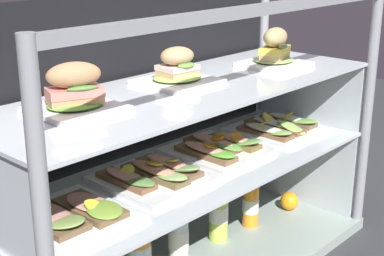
{
  "coord_description": "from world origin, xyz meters",
  "views": [
    {
      "loc": [
        -1.18,
        -1.08,
        1.02
      ],
      "look_at": [
        0.0,
        0.0,
        0.5
      ],
      "focal_mm": 54.12,
      "sensor_mm": 36.0,
      "label": 1
    }
  ],
  "objects_px": {
    "plated_roll_sandwich_near_right_corner": "(177,71)",
    "open_sandwich_tray_far_left": "(218,148)",
    "plated_roll_sandwich_mid_right": "(75,94)",
    "juice_bottle_front_second": "(218,211)",
    "open_sandwich_tray_mid_right": "(277,128)",
    "juice_bottle_front_fourth": "(178,232)",
    "juice_bottle_tucked_behind": "(251,202)",
    "open_sandwich_tray_center": "(153,175)",
    "juice_bottle_back_left": "(139,252)",
    "orange_fruit_beside_bottles": "(288,201)",
    "open_sandwich_tray_far_right": "(71,215)",
    "plated_roll_sandwich_far_right": "(275,53)"
  },
  "relations": [
    {
      "from": "open_sandwich_tray_mid_right",
      "to": "juice_bottle_back_left",
      "type": "relative_size",
      "value": 1.23
    },
    {
      "from": "juice_bottle_front_second",
      "to": "open_sandwich_tray_center",
      "type": "bearing_deg",
      "value": -172.61
    },
    {
      "from": "open_sandwich_tray_center",
      "to": "open_sandwich_tray_far_left",
      "type": "xyz_separation_m",
      "value": [
        0.29,
        0.01,
        0.0
      ]
    },
    {
      "from": "open_sandwich_tray_far_left",
      "to": "juice_bottle_front_fourth",
      "type": "bearing_deg",
      "value": 158.04
    },
    {
      "from": "open_sandwich_tray_far_right",
      "to": "open_sandwich_tray_mid_right",
      "type": "bearing_deg",
      "value": 1.6
    },
    {
      "from": "plated_roll_sandwich_far_right",
      "to": "plated_roll_sandwich_near_right_corner",
      "type": "bearing_deg",
      "value": 170.08
    },
    {
      "from": "plated_roll_sandwich_mid_right",
      "to": "plated_roll_sandwich_near_right_corner",
      "type": "relative_size",
      "value": 0.97
    },
    {
      "from": "open_sandwich_tray_center",
      "to": "orange_fruit_beside_bottles",
      "type": "bearing_deg",
      "value": -0.22
    },
    {
      "from": "plated_roll_sandwich_near_right_corner",
      "to": "open_sandwich_tray_mid_right",
      "type": "height_order",
      "value": "plated_roll_sandwich_near_right_corner"
    },
    {
      "from": "juice_bottle_front_second",
      "to": "plated_roll_sandwich_mid_right",
      "type": "bearing_deg",
      "value": -178.11
    },
    {
      "from": "open_sandwich_tray_far_right",
      "to": "orange_fruit_beside_bottles",
      "type": "relative_size",
      "value": 4.1
    },
    {
      "from": "open_sandwich_tray_center",
      "to": "orange_fruit_beside_bottles",
      "type": "distance_m",
      "value": 0.77
    },
    {
      "from": "open_sandwich_tray_far_left",
      "to": "orange_fruit_beside_bottles",
      "type": "xyz_separation_m",
      "value": [
        0.41,
        -0.01,
        -0.32
      ]
    },
    {
      "from": "open_sandwich_tray_center",
      "to": "plated_roll_sandwich_near_right_corner",
      "type": "bearing_deg",
      "value": 16.45
    },
    {
      "from": "juice_bottle_front_second",
      "to": "juice_bottle_tucked_behind",
      "type": "relative_size",
      "value": 1.09
    },
    {
      "from": "juice_bottle_back_left",
      "to": "juice_bottle_front_fourth",
      "type": "bearing_deg",
      "value": 1.58
    },
    {
      "from": "juice_bottle_back_left",
      "to": "juice_bottle_tucked_behind",
      "type": "height_order",
      "value": "juice_bottle_back_left"
    },
    {
      "from": "open_sandwich_tray_mid_right",
      "to": "juice_bottle_front_second",
      "type": "bearing_deg",
      "value": 169.37
    },
    {
      "from": "plated_roll_sandwich_near_right_corner",
      "to": "open_sandwich_tray_far_left",
      "type": "height_order",
      "value": "plated_roll_sandwich_near_right_corner"
    },
    {
      "from": "plated_roll_sandwich_near_right_corner",
      "to": "open_sandwich_tray_far_left",
      "type": "bearing_deg",
      "value": -12.95
    },
    {
      "from": "open_sandwich_tray_mid_right",
      "to": "juice_bottle_front_fourth",
      "type": "relative_size",
      "value": 1.24
    },
    {
      "from": "plated_roll_sandwich_near_right_corner",
      "to": "juice_bottle_back_left",
      "type": "height_order",
      "value": "plated_roll_sandwich_near_right_corner"
    },
    {
      "from": "open_sandwich_tray_center",
      "to": "juice_bottle_front_second",
      "type": "relative_size",
      "value": 1.19
    },
    {
      "from": "open_sandwich_tray_far_left",
      "to": "juice_bottle_front_second",
      "type": "relative_size",
      "value": 1.19
    },
    {
      "from": "plated_roll_sandwich_mid_right",
      "to": "juice_bottle_back_left",
      "type": "height_order",
      "value": "plated_roll_sandwich_mid_right"
    },
    {
      "from": "plated_roll_sandwich_near_right_corner",
      "to": "open_sandwich_tray_center",
      "type": "xyz_separation_m",
      "value": [
        -0.14,
        -0.04,
        -0.27
      ]
    },
    {
      "from": "juice_bottle_back_left",
      "to": "plated_roll_sandwich_mid_right",
      "type": "bearing_deg",
      "value": -171.9
    },
    {
      "from": "plated_roll_sandwich_near_right_corner",
      "to": "juice_bottle_back_left",
      "type": "distance_m",
      "value": 0.55
    },
    {
      "from": "plated_roll_sandwich_far_right",
      "to": "open_sandwich_tray_far_right",
      "type": "distance_m",
      "value": 0.88
    },
    {
      "from": "orange_fruit_beside_bottles",
      "to": "juice_bottle_front_fourth",
      "type": "bearing_deg",
      "value": 173.26
    },
    {
      "from": "plated_roll_sandwich_far_right",
      "to": "juice_bottle_front_fourth",
      "type": "bearing_deg",
      "value": 166.89
    },
    {
      "from": "open_sandwich_tray_far_right",
      "to": "juice_bottle_front_fourth",
      "type": "distance_m",
      "value": 0.54
    },
    {
      "from": "orange_fruit_beside_bottles",
      "to": "plated_roll_sandwich_mid_right",
      "type": "bearing_deg",
      "value": 178.27
    },
    {
      "from": "plated_roll_sandwich_far_right",
      "to": "juice_bottle_back_left",
      "type": "distance_m",
      "value": 0.77
    },
    {
      "from": "plated_roll_sandwich_near_right_corner",
      "to": "open_sandwich_tray_far_left",
      "type": "relative_size",
      "value": 0.72
    },
    {
      "from": "open_sandwich_tray_mid_right",
      "to": "juice_bottle_front_fourth",
      "type": "distance_m",
      "value": 0.51
    },
    {
      "from": "plated_roll_sandwich_far_right",
      "to": "juice_bottle_tucked_behind",
      "type": "distance_m",
      "value": 0.54
    },
    {
      "from": "open_sandwich_tray_far_right",
      "to": "orange_fruit_beside_bottles",
      "type": "height_order",
      "value": "open_sandwich_tray_far_right"
    },
    {
      "from": "plated_roll_sandwich_near_right_corner",
      "to": "juice_bottle_front_second",
      "type": "bearing_deg",
      "value": 0.48
    },
    {
      "from": "plated_roll_sandwich_mid_right",
      "to": "open_sandwich_tray_far_left",
      "type": "bearing_deg",
      "value": -1.84
    },
    {
      "from": "plated_roll_sandwich_mid_right",
      "to": "open_sandwich_tray_mid_right",
      "type": "bearing_deg",
      "value": -2.06
    },
    {
      "from": "open_sandwich_tray_center",
      "to": "juice_bottle_tucked_behind",
      "type": "relative_size",
      "value": 1.29
    },
    {
      "from": "juice_bottle_front_second",
      "to": "orange_fruit_beside_bottles",
      "type": "distance_m",
      "value": 0.37
    },
    {
      "from": "juice_bottle_front_second",
      "to": "open_sandwich_tray_far_right",
      "type": "bearing_deg",
      "value": -173.45
    },
    {
      "from": "juice_bottle_back_left",
      "to": "open_sandwich_tray_center",
      "type": "bearing_deg",
      "value": -77.55
    },
    {
      "from": "plated_roll_sandwich_mid_right",
      "to": "open_sandwich_tray_center",
      "type": "height_order",
      "value": "plated_roll_sandwich_mid_right"
    },
    {
      "from": "open_sandwich_tray_far_right",
      "to": "juice_bottle_tucked_behind",
      "type": "height_order",
      "value": "open_sandwich_tray_far_right"
    },
    {
      "from": "plated_roll_sandwich_far_right",
      "to": "juice_bottle_front_second",
      "type": "bearing_deg",
      "value": 160.01
    },
    {
      "from": "plated_roll_sandwich_far_right",
      "to": "open_sandwich_tray_far_right",
      "type": "relative_size",
      "value": 0.67
    },
    {
      "from": "juice_bottle_back_left",
      "to": "orange_fruit_beside_bottles",
      "type": "height_order",
      "value": "juice_bottle_back_left"
    }
  ]
}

